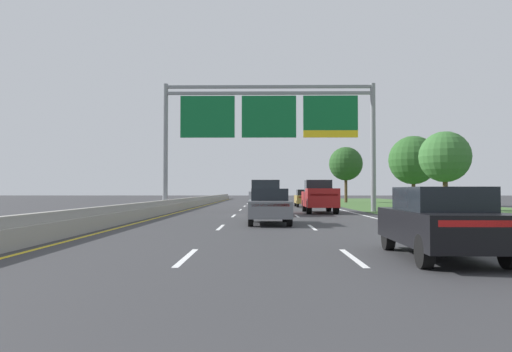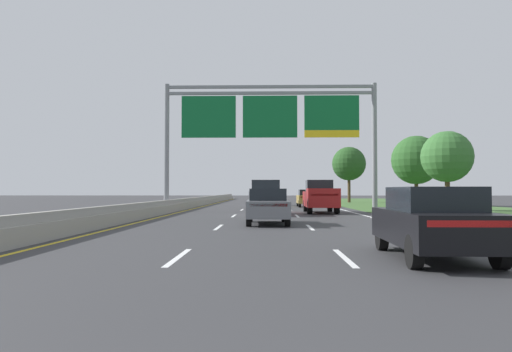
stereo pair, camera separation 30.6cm
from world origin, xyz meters
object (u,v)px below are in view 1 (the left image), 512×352
Objects in this scene: overhead_sign_gantry at (269,121)px; car_grey_centre_lane_sedan at (269,206)px; car_white_centre_lane_sedan at (263,197)px; car_gold_right_lane_sedan at (305,198)px; car_silver_centre_lane_suv at (266,197)px; pickup_truck_red at (319,197)px; roadside_tree_far at (413,160)px; roadside_tree_distant at (346,164)px; car_black_right_lane_sedan at (440,221)px; roadside_tree_mid at (445,157)px.

car_grey_centre_lane_sedan is (-0.16, -12.81, -5.58)m from overhead_sign_gantry.
car_gold_right_lane_sedan is at bearing -137.77° from car_white_centre_lane_sedan.
car_grey_centre_lane_sedan is at bearing -178.36° from car_silver_centre_lane_suv.
pickup_truck_red is 4.55m from car_silver_centre_lane_suv.
car_gold_right_lane_sedan is (3.62, 23.19, 0.00)m from car_grey_centre_lane_sedan.
car_white_centre_lane_sedan is 15.12m from roadside_tree_far.
car_silver_centre_lane_suv is at bearing 166.29° from car_gold_right_lane_sedan.
car_silver_centre_lane_suv is 0.69× the size of roadside_tree_far.
car_grey_centre_lane_sedan is 40.59m from roadside_tree_distant.
pickup_truck_red reaches higher than car_white_centre_lane_sedan.
roadside_tree_far is at bearing -73.24° from car_gold_right_lane_sedan.
pickup_truck_red is at bearing -18.35° from car_grey_centre_lane_sedan.
car_black_right_lane_sedan is 0.76× the size of roadside_tree_mid.
overhead_sign_gantry is at bearing -2.14° from car_silver_centre_lane_suv.
pickup_truck_red reaches higher than car_gold_right_lane_sedan.
roadside_tree_mid is at bearing 8.62° from overhead_sign_gantry.
car_white_centre_lane_sedan is at bearing 13.44° from pickup_truck_red.
overhead_sign_gantry is at bearing -171.38° from roadside_tree_mid.
car_silver_centre_lane_suv is at bearing 179.88° from car_white_centre_lane_sedan.
overhead_sign_gantry is 28.15m from roadside_tree_distant.
car_silver_centre_lane_suv is at bearing -93.22° from overhead_sign_gantry.
overhead_sign_gantry is at bearing -136.43° from roadside_tree_far.
overhead_sign_gantry is 3.40× the size of car_grey_centre_lane_sedan.
car_grey_centre_lane_sedan is 1.00× the size of car_black_right_lane_sedan.
pickup_truck_red is 1.22× the size of car_grey_centre_lane_sedan.
roadside_tree_distant reaches higher than car_black_right_lane_sedan.
roadside_tree_mid is at bearing -63.25° from car_silver_centre_lane_suv.
overhead_sign_gantry is 24.75m from car_black_right_lane_sedan.
roadside_tree_distant is at bearing -12.66° from pickup_truck_red.
car_grey_centre_lane_sedan is 0.65× the size of roadside_tree_far.
roadside_tree_mid is at bearing -82.39° from roadside_tree_distant.
roadside_tree_distant reaches higher than car_white_centre_lane_sedan.
roadside_tree_distant is at bearing 97.61° from roadside_tree_mid.
roadside_tree_distant is at bearing -21.41° from car_gold_right_lane_sedan.
overhead_sign_gantry is 2.56× the size of roadside_tree_mid.
pickup_truck_red is 1.23× the size of car_gold_right_lane_sedan.
roadside_tree_mid reaches higher than car_gold_right_lane_sedan.
roadside_tree_mid is at bearing -42.76° from car_grey_centre_lane_sedan.
car_black_right_lane_sedan is 0.65× the size of roadside_tree_distant.
car_white_centre_lane_sedan is at bearing -130.95° from roadside_tree_distant.
car_white_centre_lane_sedan is at bearing 137.03° from roadside_tree_mid.
roadside_tree_mid is at bearing -130.74° from car_gold_right_lane_sedan.
roadside_tree_far reaches higher than car_grey_centre_lane_sedan.
roadside_tree_far reaches higher than car_black_right_lane_sedan.
car_gold_right_lane_sedan is at bearing 1.32° from car_black_right_lane_sedan.
car_black_right_lane_sedan is at bearing -97.22° from roadside_tree_distant.
car_white_centre_lane_sedan and car_black_right_lane_sedan have the same top height.
overhead_sign_gantry is at bearing -179.00° from car_white_centre_lane_sedan.
car_white_centre_lane_sedan is 27.35m from car_grey_centre_lane_sedan.
overhead_sign_gantry reaches higher than roadside_tree_mid.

